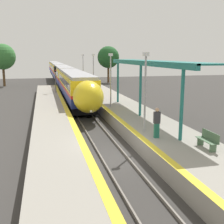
{
  "coord_description": "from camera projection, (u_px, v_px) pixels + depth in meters",
  "views": [
    {
      "loc": [
        -3.69,
        -14.39,
        5.7
      ],
      "look_at": [
        0.55,
        2.83,
        2.12
      ],
      "focal_mm": 45.0,
      "sensor_mm": 36.0,
      "label": 1
    }
  ],
  "objects": [
    {
      "name": "person_waiting",
      "position": [
        157.0,
        122.0,
        16.17
      ],
      "size": [
        0.36,
        0.23,
        1.78
      ],
      "color": "#1E604C",
      "rests_on": "platform_right"
    },
    {
      "name": "rail_left",
      "position": [
        102.0,
        159.0,
        15.5
      ],
      "size": [
        0.08,
        90.0,
        0.15
      ],
      "primitive_type": "cube",
      "color": "slate",
      "rests_on": "ground_plane"
    },
    {
      "name": "lamppost_farthest",
      "position": [
        83.0,
        68.0,
        43.06
      ],
      "size": [
        0.36,
        0.2,
        4.91
      ],
      "color": "#9E9EA3",
      "rests_on": "platform_right"
    },
    {
      "name": "ground_plane",
      "position": [
        115.0,
        159.0,
        15.68
      ],
      "size": [
        120.0,
        120.0,
        0.0
      ],
      "primitive_type": "plane",
      "color": "#383533"
    },
    {
      "name": "railway_signal",
      "position": [
        55.0,
        80.0,
        36.03
      ],
      "size": [
        0.28,
        0.28,
        4.35
      ],
      "color": "#59595E",
      "rests_on": "ground_plane"
    },
    {
      "name": "rail_right",
      "position": [
        127.0,
        157.0,
        15.84
      ],
      "size": [
        0.08,
        90.0,
        0.15
      ],
      "primitive_type": "cube",
      "color": "slate",
      "rests_on": "ground_plane"
    },
    {
      "name": "platform_left",
      "position": [
        59.0,
        155.0,
        14.87
      ],
      "size": [
        2.99,
        64.0,
        1.0
      ],
      "color": "gray",
      "rests_on": "ground_plane"
    },
    {
      "name": "lamppost_near",
      "position": [
        145.0,
        87.0,
        17.21
      ],
      "size": [
        0.36,
        0.2,
        4.91
      ],
      "color": "#9E9EA3",
      "rests_on": "platform_right"
    },
    {
      "name": "background_tree_right",
      "position": [
        108.0,
        57.0,
        59.13
      ],
      "size": [
        4.57,
        4.57,
        7.65
      ],
      "color": "brown",
      "rests_on": "ground_plane"
    },
    {
      "name": "lamppost_mid",
      "position": [
        111.0,
        76.0,
        25.83
      ],
      "size": [
        0.36,
        0.2,
        4.91
      ],
      "color": "#9E9EA3",
      "rests_on": "platform_right"
    },
    {
      "name": "platform_right",
      "position": [
        174.0,
        146.0,
        16.43
      ],
      "size": [
        4.12,
        64.0,
        1.0
      ],
      "color": "gray",
      "rests_on": "ground_plane"
    },
    {
      "name": "lamppost_far",
      "position": [
        93.0,
        71.0,
        34.44
      ],
      "size": [
        0.36,
        0.2,
        4.91
      ],
      "color": "#9E9EA3",
      "rests_on": "platform_right"
    },
    {
      "name": "background_tree_left",
      "position": [
        2.0,
        57.0,
        51.99
      ],
      "size": [
        4.76,
        4.76,
        7.88
      ],
      "color": "brown",
      "rests_on": "ground_plane"
    },
    {
      "name": "train",
      "position": [
        60.0,
        72.0,
        59.53
      ],
      "size": [
        2.74,
        78.37,
        3.8
      ],
      "color": "black",
      "rests_on": "ground_plane"
    },
    {
      "name": "station_canopy",
      "position": [
        148.0,
        64.0,
        21.79
      ],
      "size": [
        2.02,
        16.7,
        4.33
      ],
      "color": "#1E6B66",
      "rests_on": "platform_right"
    },
    {
      "name": "platform_bench",
      "position": [
        208.0,
        140.0,
        14.4
      ],
      "size": [
        0.44,
        1.53,
        0.89
      ],
      "color": "#4C6B4C",
      "rests_on": "platform_right"
    }
  ]
}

